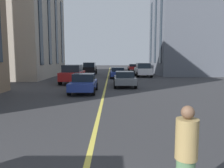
{
  "coord_description": "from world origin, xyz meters",
  "views": [
    {
      "loc": [
        -0.68,
        -0.6,
        2.52
      ],
      "look_at": [
        9.6,
        -0.59,
        1.31
      ],
      "focal_mm": 34.79,
      "sensor_mm": 36.0,
      "label": 1
    }
  ],
  "objects": [
    {
      "name": "building_left_near",
      "position": [
        29.55,
        13.14,
        6.31
      ],
      "size": [
        14.05,
        11.4,
        12.62
      ],
      "color": "#A89E8E",
      "rests_on": "ground_plane"
    },
    {
      "name": "car_black_parked_a",
      "position": [
        33.94,
        3.02,
        0.97
      ],
      "size": [
        4.7,
        2.14,
        1.88
      ],
      "color": "black",
      "rests_on": "ground_plane"
    },
    {
      "name": "car_blue_mid",
      "position": [
        15.28,
        1.51,
        0.7
      ],
      "size": [
        3.9,
        1.89,
        1.4
      ],
      "color": "navy",
      "rests_on": "ground_plane"
    },
    {
      "name": "building_right_near",
      "position": [
        34.42,
        -13.77,
        6.7
      ],
      "size": [
        11.7,
        12.66,
        13.39
      ],
      "color": "#565B66",
      "rests_on": "ground_plane"
    },
    {
      "name": "pedestrian_near",
      "position": [
        2.85,
        -1.86,
        0.87
      ],
      "size": [
        0.38,
        0.38,
        1.74
      ],
      "color": "#4C724C",
      "rests_on": "ground_plane"
    },
    {
      "name": "car_red_near",
      "position": [
        21.42,
        3.44,
        0.97
      ],
      "size": [
        4.7,
        2.14,
        1.88
      ],
      "color": "#B21E1E",
      "rests_on": "ground_plane"
    },
    {
      "name": "car_blue_oncoming",
      "position": [
        27.59,
        -1.3,
        0.7
      ],
      "size": [
        4.4,
        1.95,
        1.37
      ],
      "color": "navy",
      "rests_on": "ground_plane"
    },
    {
      "name": "car_grey_parked_b",
      "position": [
        18.86,
        -1.71,
        0.7
      ],
      "size": [
        4.4,
        1.95,
        1.37
      ],
      "color": "slate",
      "rests_on": "ground_plane"
    },
    {
      "name": "lane_centre_line",
      "position": [
        20.0,
        0.0,
        0.0
      ],
      "size": [
        80.0,
        0.16,
        0.01
      ],
      "color": "#D8C64C",
      "rests_on": "ground_plane"
    },
    {
      "name": "car_white_far",
      "position": [
        29.62,
        -4.9,
        0.97
      ],
      "size": [
        4.7,
        2.14,
        1.88
      ],
      "color": "silver",
      "rests_on": "ground_plane"
    },
    {
      "name": "car_red_trailing",
      "position": [
        44.31,
        -4.9,
        0.7
      ],
      "size": [
        4.4,
        1.95,
        1.37
      ],
      "color": "#B21E1E",
      "rests_on": "ground_plane"
    }
  ]
}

